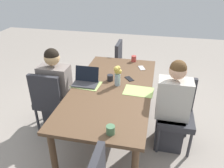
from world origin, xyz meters
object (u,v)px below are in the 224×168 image
(chair_head_right_left_far, at_px, (125,64))
(coffee_mug_centre_left, at_px, (134,59))
(laptop_far_left_mid, at_px, (86,81))
(person_far_left_mid, at_px, (57,94))
(phone_black, at_px, (129,79))
(chair_far_left_mid, at_px, (51,98))
(phone_silver, at_px, (142,68))
(dining_table, at_px, (112,92))
(chair_near_left_near, at_px, (176,110))
(flower_vase, at_px, (118,74))
(coffee_mug_near_left, at_px, (111,130))
(person_near_left_near, at_px, (172,111))
(coffee_mug_near_right, at_px, (110,78))

(chair_head_right_left_far, relative_size, coffee_mug_centre_left, 9.50)
(laptop_far_left_mid, bearing_deg, person_far_left_mid, 92.58)
(chair_head_right_left_far, height_order, phone_black, chair_head_right_left_far)
(chair_far_left_mid, relative_size, laptop_far_left_mid, 2.81)
(phone_silver, bearing_deg, dining_table, 133.90)
(laptop_far_left_mid, bearing_deg, coffee_mug_centre_left, -30.34)
(chair_near_left_near, relative_size, chair_head_right_left_far, 1.00)
(flower_vase, height_order, phone_silver, flower_vase)
(chair_head_right_left_far, bearing_deg, chair_near_left_near, -145.89)
(coffee_mug_near_left, bearing_deg, chair_head_right_left_far, 5.82)
(coffee_mug_near_left, height_order, phone_silver, coffee_mug_near_left)
(flower_vase, relative_size, coffee_mug_near_left, 3.21)
(person_far_left_mid, height_order, chair_head_right_left_far, person_far_left_mid)
(laptop_far_left_mid, height_order, phone_silver, laptop_far_left_mid)
(chair_head_right_left_far, bearing_deg, dining_table, -177.85)
(person_near_left_near, height_order, phone_silver, person_near_left_near)
(chair_near_left_near, xyz_separation_m, person_near_left_near, (-0.07, 0.06, 0.03))
(chair_far_left_mid, relative_size, coffee_mug_near_left, 10.71)
(person_near_left_near, bearing_deg, coffee_mug_near_right, 74.25)
(chair_head_right_left_far, bearing_deg, phone_silver, -150.74)
(person_near_left_near, height_order, phone_black, person_near_left_near)
(chair_far_left_mid, distance_m, person_far_left_mid, 0.10)
(chair_far_left_mid, xyz_separation_m, coffee_mug_centre_left, (0.97, -1.01, 0.28))
(laptop_far_left_mid, xyz_separation_m, coffee_mug_near_left, (-0.88, -0.53, -0.00))
(phone_black, bearing_deg, laptop_far_left_mid, 77.92)
(flower_vase, bearing_deg, coffee_mug_near_right, 48.18)
(coffee_mug_near_left, xyz_separation_m, coffee_mug_near_right, (1.04, 0.24, -0.00))
(chair_near_left_near, height_order, coffee_mug_near_left, chair_near_left_near)
(coffee_mug_centre_left, bearing_deg, coffee_mug_near_right, 162.79)
(chair_head_right_left_far, bearing_deg, coffee_mug_near_right, 179.22)
(coffee_mug_near_left, bearing_deg, coffee_mug_centre_left, 0.41)
(chair_head_right_left_far, xyz_separation_m, coffee_mug_near_right, (-1.13, 0.02, 0.28))
(dining_table, distance_m, coffee_mug_near_left, 0.88)
(chair_far_left_mid, xyz_separation_m, person_far_left_mid, (0.07, -0.06, 0.03))
(person_far_left_mid, bearing_deg, coffee_mug_centre_left, -46.46)
(chair_head_right_left_far, bearing_deg, coffee_mug_centre_left, -153.04)
(person_far_left_mid, bearing_deg, phone_black, -74.40)
(chair_head_right_left_far, distance_m, laptop_far_left_mid, 1.35)
(flower_vase, bearing_deg, phone_black, -31.88)
(person_near_left_near, relative_size, phone_silver, 7.97)
(chair_head_right_left_far, height_order, coffee_mug_near_left, chair_head_right_left_far)
(dining_table, distance_m, chair_far_left_mid, 0.86)
(coffee_mug_near_right, bearing_deg, chair_head_right_left_far, -0.78)
(flower_vase, relative_size, coffee_mug_near_right, 3.27)
(flower_vase, relative_size, phone_silver, 1.80)
(chair_far_left_mid, bearing_deg, person_far_left_mid, -38.76)
(coffee_mug_near_right, xyz_separation_m, phone_silver, (0.49, -0.38, -0.04))
(coffee_mug_centre_left, relative_size, phone_black, 0.63)
(dining_table, height_order, person_near_left_near, person_near_left_near)
(person_near_left_near, bearing_deg, chair_near_left_near, -38.76)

